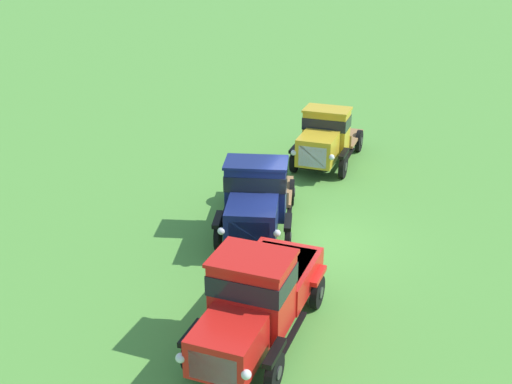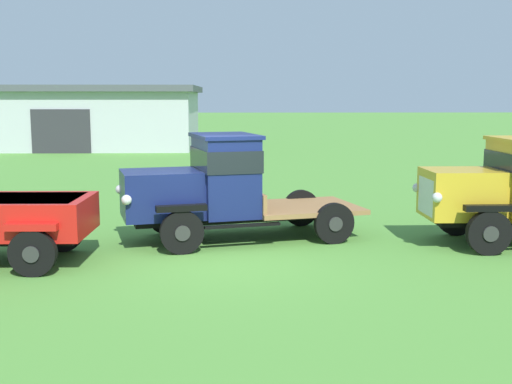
{
  "view_description": "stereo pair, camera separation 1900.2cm",
  "coord_description": "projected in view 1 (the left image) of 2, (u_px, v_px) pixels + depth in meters",
  "views": [
    {
      "loc": [
        -16.02,
        -4.26,
        8.8
      ],
      "look_at": [
        0.78,
        1.87,
        1.0
      ],
      "focal_mm": 45.0,
      "sensor_mm": 36.0,
      "label": 1
    },
    {
      "loc": [
        0.42,
        -11.85,
        3.02
      ],
      "look_at": [
        0.78,
        1.87,
        1.0
      ],
      "focal_mm": 45.0,
      "sensor_mm": 36.0,
      "label": 2
    }
  ],
  "objects": [
    {
      "name": "vintage_truck_foreground_near",
      "position": [
        257.0,
        297.0,
        13.97
      ],
      "size": [
        4.95,
        2.09,
        2.25
      ],
      "color": "black",
      "rests_on": "ground"
    },
    {
      "name": "vintage_truck_second_in_line",
      "position": [
        256.0,
        199.0,
        18.59
      ],
      "size": [
        5.42,
        3.19,
        2.27
      ],
      "color": "black",
      "rests_on": "ground"
    },
    {
      "name": "ground_plane",
      "position": [
        307.0,
        242.0,
        18.65
      ],
      "size": [
        240.0,
        240.0,
        0.0
      ],
      "primitive_type": "plane",
      "color": "#518E38"
    },
    {
      "name": "vintage_truck_midrow_center",
      "position": [
        325.0,
        138.0,
        23.74
      ],
      "size": [
        4.84,
        2.09,
        2.21
      ],
      "color": "black",
      "rests_on": "ground"
    }
  ]
}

